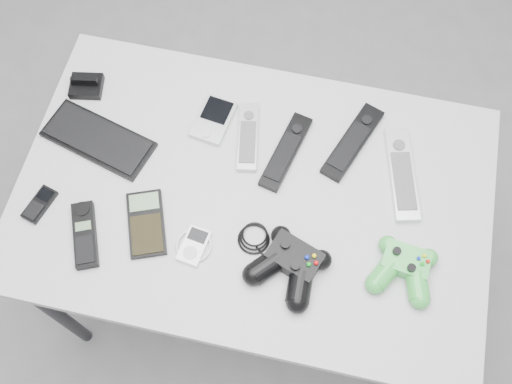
% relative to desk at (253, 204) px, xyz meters
% --- Properties ---
extents(floor, '(3.50, 3.50, 0.00)m').
position_rel_desk_xyz_m(floor, '(0.08, 0.02, -0.68)').
color(floor, slate).
rests_on(floor, ground).
extents(desk, '(1.11, 0.72, 0.75)m').
position_rel_desk_xyz_m(desk, '(0.00, 0.00, 0.00)').
color(desk, '#A3A3A6').
rests_on(desk, floor).
extents(pda_keyboard, '(0.29, 0.18, 0.02)m').
position_rel_desk_xyz_m(pda_keyboard, '(-0.40, 0.06, 0.07)').
color(pda_keyboard, black).
rests_on(pda_keyboard, desk).
extents(dock_bracket, '(0.09, 0.08, 0.04)m').
position_rel_desk_xyz_m(dock_bracket, '(-0.48, 0.20, 0.09)').
color(dock_bracket, black).
rests_on(dock_bracket, desk).
extents(pda, '(0.10, 0.14, 0.02)m').
position_rel_desk_xyz_m(pda, '(-0.14, 0.17, 0.07)').
color(pda, '#AFB0B6').
rests_on(pda, desk).
extents(remote_silver_a, '(0.08, 0.19, 0.02)m').
position_rel_desk_xyz_m(remote_silver_a, '(-0.04, 0.14, 0.07)').
color(remote_silver_a, '#AFB0B6').
rests_on(remote_silver_a, desk).
extents(remote_black_a, '(0.10, 0.22, 0.02)m').
position_rel_desk_xyz_m(remote_black_a, '(0.05, 0.12, 0.08)').
color(remote_black_a, black).
rests_on(remote_black_a, desk).
extents(remote_black_b, '(0.13, 0.23, 0.02)m').
position_rel_desk_xyz_m(remote_black_b, '(0.21, 0.18, 0.08)').
color(remote_black_b, black).
rests_on(remote_black_b, desk).
extents(remote_silver_b, '(0.11, 0.25, 0.02)m').
position_rel_desk_xyz_m(remote_silver_b, '(0.33, 0.12, 0.08)').
color(remote_silver_b, silver).
rests_on(remote_silver_b, desk).
extents(mobile_phone, '(0.06, 0.10, 0.02)m').
position_rel_desk_xyz_m(mobile_phone, '(-0.48, -0.14, 0.07)').
color(mobile_phone, black).
rests_on(mobile_phone, desk).
extents(cordless_handset, '(0.11, 0.16, 0.02)m').
position_rel_desk_xyz_m(cordless_handset, '(-0.35, -0.19, 0.08)').
color(cordless_handset, black).
rests_on(cordless_handset, desk).
extents(calculator, '(0.13, 0.18, 0.02)m').
position_rel_desk_xyz_m(calculator, '(-0.22, -0.13, 0.07)').
color(calculator, black).
rests_on(calculator, desk).
extents(mp3_player, '(0.09, 0.10, 0.02)m').
position_rel_desk_xyz_m(mp3_player, '(-0.10, -0.16, 0.07)').
color(mp3_player, white).
rests_on(mp3_player, desk).
extents(controller_black, '(0.32, 0.26, 0.06)m').
position_rel_desk_xyz_m(controller_black, '(0.12, -0.16, 0.09)').
color(controller_black, black).
rests_on(controller_black, desk).
extents(controller_green, '(0.16, 0.17, 0.05)m').
position_rel_desk_xyz_m(controller_green, '(0.36, -0.11, 0.09)').
color(controller_green, '#278F27').
rests_on(controller_green, desk).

